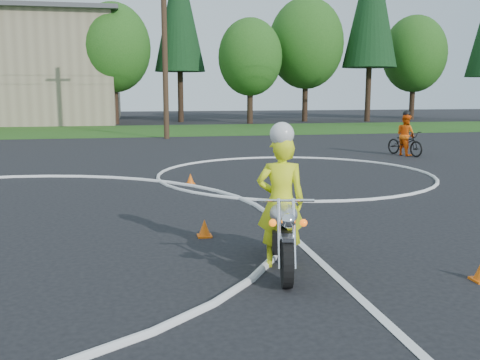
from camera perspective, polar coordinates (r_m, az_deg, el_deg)
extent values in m
cube|color=#1E4714|center=(34.29, -16.80, 4.99)|extent=(120.00, 10.00, 0.02)
torus|color=silver|center=(15.90, 5.80, 0.60)|extent=(8.10, 8.10, 0.10)
cube|color=silver|center=(6.15, 15.09, -14.23)|extent=(0.12, 10.00, 0.01)
cylinder|color=black|center=(6.80, 5.02, -8.84)|extent=(0.24, 0.64, 0.63)
cylinder|color=black|center=(8.20, 4.11, -5.64)|extent=(0.24, 0.64, 0.63)
cube|color=black|center=(7.52, 4.50, -6.21)|extent=(0.39, 0.62, 0.31)
ellipsoid|color=#B3B3B8|center=(7.22, 4.67, -3.63)|extent=(0.49, 0.73, 0.29)
cube|color=black|center=(7.74, 4.34, -3.06)|extent=(0.38, 0.67, 0.10)
cylinder|color=white|center=(6.77, 4.20, -5.69)|extent=(0.12, 0.38, 0.84)
cylinder|color=white|center=(6.79, 5.79, -5.68)|extent=(0.12, 0.38, 0.84)
cube|color=silver|center=(6.69, 5.07, -6.18)|extent=(0.19, 0.25, 0.05)
cylinder|color=white|center=(6.86, 4.91, -2.19)|extent=(0.72, 0.17, 0.04)
sphere|color=silver|center=(6.55, 5.17, -4.35)|extent=(0.19, 0.19, 0.19)
sphere|color=orange|center=(6.56, 3.51, -4.58)|extent=(0.09, 0.09, 0.09)
sphere|color=#FC5B0C|center=(6.59, 6.78, -4.56)|extent=(0.09, 0.09, 0.09)
cylinder|color=white|center=(7.96, 5.45, -6.11)|extent=(0.24, 0.83, 0.08)
imported|color=#E7F519|center=(7.44, 4.37, -2.37)|extent=(0.74, 0.56, 1.85)
sphere|color=silver|center=(7.26, 4.50, 4.89)|extent=(0.33, 0.33, 0.33)
imported|color=black|center=(21.46, 17.20, 3.77)|extent=(1.11, 1.90, 0.95)
imported|color=#F75F0D|center=(21.43, 17.24, 4.60)|extent=(0.79, 0.90, 1.57)
sphere|color=black|center=(21.38, 17.35, 6.76)|extent=(0.27, 0.27, 0.27)
cone|color=#E95B0C|center=(9.11, -3.81, -5.14)|extent=(0.22, 0.22, 0.30)
cube|color=#E95B0C|center=(9.15, -3.80, -5.96)|extent=(0.24, 0.24, 0.03)
cone|color=#E95B0C|center=(14.19, -5.31, 0.12)|extent=(0.22, 0.22, 0.30)
cube|color=#E95B0C|center=(14.22, -5.30, -0.42)|extent=(0.24, 0.24, 0.03)
cylinder|color=#382619|center=(41.07, -13.15, 8.07)|extent=(0.44, 0.44, 3.24)
ellipsoid|color=#1E5116|center=(41.18, -13.36, 13.58)|extent=(5.40, 5.40, 6.48)
cylinder|color=#382619|center=(43.18, -6.35, 8.79)|extent=(0.44, 0.44, 3.96)
cone|color=black|center=(43.62, -6.52, 17.56)|extent=(3.96, 3.96, 9.35)
cylinder|color=#382619|center=(40.95, 1.07, 8.06)|extent=(0.44, 0.44, 2.88)
ellipsoid|color=#1E5116|center=(41.01, 1.09, 12.98)|extent=(4.80, 4.80, 5.76)
cylinder|color=#382619|center=(44.17, 6.95, 8.56)|extent=(0.44, 0.44, 3.60)
ellipsoid|color=#1E5116|center=(44.32, 7.07, 14.25)|extent=(6.00, 6.00, 7.20)
cylinder|color=#382619|center=(45.04, 13.49, 8.84)|extent=(0.44, 0.44, 4.32)
cone|color=black|center=(45.57, 13.86, 18.00)|extent=(4.32, 4.32, 10.20)
cylinder|color=#382619|center=(49.07, 17.87, 8.05)|extent=(0.44, 0.44, 3.24)
ellipsoid|color=#1E5116|center=(49.16, 18.11, 12.66)|extent=(5.40, 5.40, 6.48)
cylinder|color=#382619|center=(42.39, -18.55, 7.62)|extent=(0.44, 0.44, 2.88)
ellipsoid|color=#1E5116|center=(42.46, -18.80, 12.37)|extent=(4.80, 4.80, 5.76)
cylinder|color=#473321|center=(28.19, -8.05, 14.57)|extent=(0.28, 0.28, 10.00)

